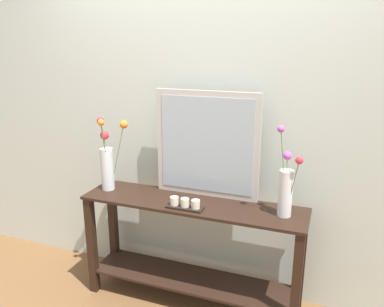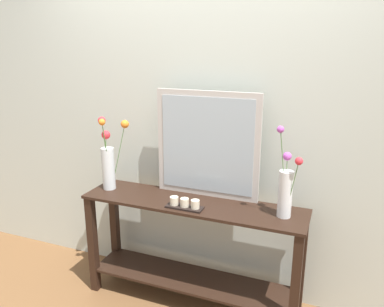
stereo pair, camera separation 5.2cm
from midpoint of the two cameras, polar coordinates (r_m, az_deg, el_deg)
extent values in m
cube|color=brown|center=(3.01, 0.53, -21.02)|extent=(7.00, 6.00, 0.02)
cube|color=beige|center=(2.72, 2.96, 6.47)|extent=(6.40, 0.08, 2.70)
cube|color=black|center=(2.61, 0.58, -7.44)|extent=(1.53, 0.37, 0.02)
cube|color=black|center=(2.90, 0.54, -18.15)|extent=(1.47, 0.33, 0.02)
cube|color=black|center=(2.99, -13.99, -12.97)|extent=(0.06, 0.06, 0.75)
cube|color=black|center=(2.53, 15.64, -18.95)|extent=(0.06, 0.06, 0.75)
cube|color=black|center=(3.20, -10.89, -10.69)|extent=(0.06, 0.06, 0.75)
cube|color=black|center=(2.78, 16.39, -15.55)|extent=(0.06, 0.06, 0.75)
cube|color=#B7B2AD|center=(2.61, 2.85, 1.29)|extent=(0.73, 0.03, 0.73)
cube|color=#9EADB7|center=(2.60, 2.74, 1.21)|extent=(0.65, 0.00, 0.65)
cylinder|color=silver|center=(2.85, -11.78, -2.20)|extent=(0.09, 0.09, 0.31)
cylinder|color=#4C753D|center=(2.82, -10.31, -0.29)|extent=(0.10, 0.07, 0.46)
sphere|color=orange|center=(2.77, -9.39, 4.32)|extent=(0.06, 0.06, 0.06)
cylinder|color=#4C753D|center=(2.86, -12.13, -1.06)|extent=(0.02, 0.07, 0.37)
sphere|color=red|center=(2.84, -12.13, 2.71)|extent=(0.06, 0.06, 0.06)
cylinder|color=#4C753D|center=(2.82, -12.09, -0.03)|extent=(0.03, 0.02, 0.49)
sphere|color=red|center=(2.76, -12.71, 4.81)|extent=(0.05, 0.05, 0.05)
cylinder|color=#4C753D|center=(2.78, -11.94, -0.22)|extent=(0.02, 0.10, 0.50)
sphere|color=orange|center=(2.68, -12.66, 4.56)|extent=(0.05, 0.05, 0.05)
cylinder|color=silver|center=(2.43, 14.24, -5.86)|extent=(0.09, 0.09, 0.30)
cylinder|color=#4C753D|center=(2.38, 15.21, -5.06)|extent=(0.06, 0.03, 0.36)
sphere|color=red|center=(2.31, 16.20, -1.10)|extent=(0.05, 0.05, 0.05)
cylinder|color=#4C753D|center=(2.43, 14.38, -4.55)|extent=(0.02, 0.04, 0.36)
sphere|color=#B24CB7|center=(2.39, 14.54, -0.41)|extent=(0.05, 0.05, 0.05)
cylinder|color=#4C753D|center=(2.38, 14.02, -2.74)|extent=(0.07, 0.04, 0.53)
sphere|color=#B24CB7|center=(2.29, 13.63, 3.50)|extent=(0.04, 0.04, 0.04)
cube|color=black|center=(2.52, -0.51, -7.96)|extent=(0.24, 0.09, 0.01)
cylinder|color=beige|center=(2.53, -2.07, -7.01)|extent=(0.06, 0.06, 0.05)
cylinder|color=beige|center=(2.51, -0.51, -7.27)|extent=(0.06, 0.06, 0.05)
cylinder|color=beige|center=(2.48, 1.08, -7.52)|extent=(0.06, 0.06, 0.05)
camera|label=1|loc=(0.03, -89.40, 0.18)|focal=35.98mm
camera|label=2|loc=(0.03, 90.60, -0.18)|focal=35.98mm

